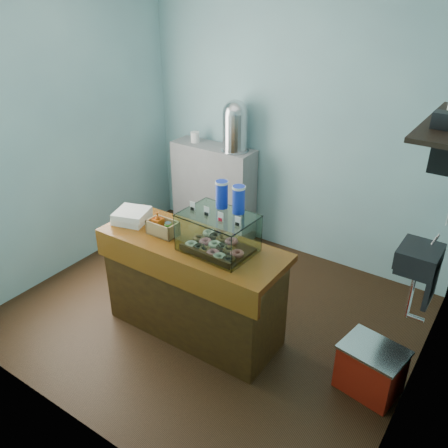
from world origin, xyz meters
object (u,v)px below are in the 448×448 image
Objects in this scene: coffee_urn at (235,125)px; red_cooler at (371,369)px; counter at (193,287)px; display_case at (220,230)px.

coffee_urn is 1.10× the size of red_cooler.
display_case is at bearing 9.64° from counter.
counter reaches higher than red_cooler.
counter is 2.78× the size of display_case.
red_cooler is at bearing -33.07° from coffee_urn.
display_case is (0.25, 0.04, 0.60)m from counter.
coffee_urn reaches higher than display_case.
coffee_urn is at bearing 111.02° from counter.
coffee_urn is at bearing 122.02° from display_case.
red_cooler is (2.11, -1.38, -1.19)m from coffee_urn.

